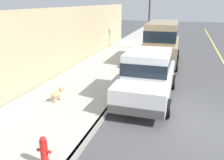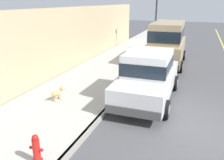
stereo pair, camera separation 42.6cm
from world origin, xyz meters
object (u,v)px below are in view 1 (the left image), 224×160
dog_tan (57,93)px  fire_hydrant (44,152)px  car_tan_van (162,41)px  car_white_sedan (148,75)px  street_lamp (149,12)px

dog_tan → fire_hydrant: bearing=-65.0°
car_tan_van → dog_tan: (-3.03, -7.20, -0.97)m
car_white_sedan → fire_hydrant: car_white_sedan is taller
car_white_sedan → car_tan_van: (-0.07, 5.71, 0.41)m
car_white_sedan → dog_tan: 3.48m
car_white_sedan → car_tan_van: 5.73m
dog_tan → car_white_sedan: bearing=25.7°
car_tan_van → fire_hydrant: bearing=-97.9°
car_white_sedan → dog_tan: bearing=-154.3°
car_white_sedan → car_tan_van: bearing=90.7°
car_tan_van → fire_hydrant: car_tan_van is taller
fire_hydrant → street_lamp: 14.37m
car_white_sedan → fire_hydrant: 5.10m
fire_hydrant → street_lamp: bearing=89.6°
car_tan_van → street_lamp: 4.15m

